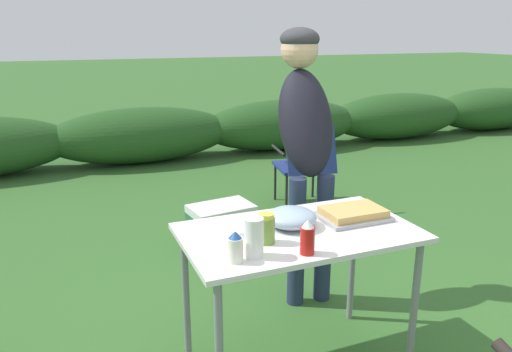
{
  "coord_description": "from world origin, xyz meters",
  "views": [
    {
      "loc": [
        -1.01,
        -1.94,
        1.64
      ],
      "look_at": [
        -0.04,
        0.44,
        0.89
      ],
      "focal_mm": 35.0,
      "sensor_mm": 36.0,
      "label": 1
    }
  ],
  "objects_px": {
    "food_tray": "(353,214)",
    "camp_chair_green_behind_table": "(305,161)",
    "mixing_bowl": "(291,217)",
    "paper_cup_stack": "(254,238)",
    "relish_jar": "(266,229)",
    "ketchup_bottle": "(307,238)",
    "plate_stack": "(243,227)",
    "mayo_bottle": "(235,247)",
    "cooler_box": "(222,226)",
    "folding_table": "(299,245)",
    "standing_person_in_red_jacket": "(305,131)"
  },
  "relations": [
    {
      "from": "food_tray",
      "to": "camp_chair_green_behind_table",
      "type": "bearing_deg",
      "value": 68.53
    },
    {
      "from": "mixing_bowl",
      "to": "paper_cup_stack",
      "type": "bearing_deg",
      "value": -140.41
    },
    {
      "from": "food_tray",
      "to": "relish_jar",
      "type": "height_order",
      "value": "relish_jar"
    },
    {
      "from": "ketchup_bottle",
      "to": "plate_stack",
      "type": "bearing_deg",
      "value": 114.65
    },
    {
      "from": "mayo_bottle",
      "to": "relish_jar",
      "type": "xyz_separation_m",
      "value": [
        0.19,
        0.13,
        0.0
      ]
    },
    {
      "from": "mixing_bowl",
      "to": "cooler_box",
      "type": "relative_size",
      "value": 0.47
    },
    {
      "from": "mixing_bowl",
      "to": "cooler_box",
      "type": "distance_m",
      "value": 1.61
    },
    {
      "from": "mayo_bottle",
      "to": "cooler_box",
      "type": "distance_m",
      "value": 1.92
    },
    {
      "from": "paper_cup_stack",
      "to": "relish_jar",
      "type": "xyz_separation_m",
      "value": [
        0.1,
        0.11,
        -0.02
      ]
    },
    {
      "from": "food_tray",
      "to": "camp_chair_green_behind_table",
      "type": "xyz_separation_m",
      "value": [
        0.81,
        2.05,
        -0.3
      ]
    },
    {
      "from": "mixing_bowl",
      "to": "camp_chair_green_behind_table",
      "type": "xyz_separation_m",
      "value": [
        1.13,
        2.02,
        -0.32
      ]
    },
    {
      "from": "cooler_box",
      "to": "mixing_bowl",
      "type": "bearing_deg",
      "value": 77.29
    },
    {
      "from": "ketchup_bottle",
      "to": "mayo_bottle",
      "type": "bearing_deg",
      "value": 172.34
    },
    {
      "from": "plate_stack",
      "to": "cooler_box",
      "type": "distance_m",
      "value": 1.59
    },
    {
      "from": "paper_cup_stack",
      "to": "camp_chair_green_behind_table",
      "type": "distance_m",
      "value": 2.7
    },
    {
      "from": "folding_table",
      "to": "standing_person_in_red_jacket",
      "type": "relative_size",
      "value": 0.66
    },
    {
      "from": "food_tray",
      "to": "ketchup_bottle",
      "type": "xyz_separation_m",
      "value": [
        -0.4,
        -0.27,
        0.05
      ]
    },
    {
      "from": "paper_cup_stack",
      "to": "camp_chair_green_behind_table",
      "type": "height_order",
      "value": "paper_cup_stack"
    },
    {
      "from": "folding_table",
      "to": "paper_cup_stack",
      "type": "bearing_deg",
      "value": -148.82
    },
    {
      "from": "standing_person_in_red_jacket",
      "to": "cooler_box",
      "type": "distance_m",
      "value": 1.28
    },
    {
      "from": "camp_chair_green_behind_table",
      "to": "food_tray",
      "type": "bearing_deg",
      "value": -102.47
    },
    {
      "from": "food_tray",
      "to": "relish_jar",
      "type": "xyz_separation_m",
      "value": [
        -0.52,
        -0.11,
        0.04
      ]
    },
    {
      "from": "plate_stack",
      "to": "mayo_bottle",
      "type": "relative_size",
      "value": 1.53
    },
    {
      "from": "food_tray",
      "to": "mixing_bowl",
      "type": "bearing_deg",
      "value": 175.75
    },
    {
      "from": "folding_table",
      "to": "mayo_bottle",
      "type": "relative_size",
      "value": 8.29
    },
    {
      "from": "folding_table",
      "to": "camp_chair_green_behind_table",
      "type": "bearing_deg",
      "value": 61.66
    },
    {
      "from": "paper_cup_stack",
      "to": "mayo_bottle",
      "type": "height_order",
      "value": "paper_cup_stack"
    },
    {
      "from": "ketchup_bottle",
      "to": "camp_chair_green_behind_table",
      "type": "xyz_separation_m",
      "value": [
        1.21,
        2.32,
        -0.34
      ]
    },
    {
      "from": "camp_chair_green_behind_table",
      "to": "mixing_bowl",
      "type": "bearing_deg",
      "value": -110.29
    },
    {
      "from": "mixing_bowl",
      "to": "relish_jar",
      "type": "xyz_separation_m",
      "value": [
        -0.19,
        -0.13,
        0.02
      ]
    },
    {
      "from": "folding_table",
      "to": "food_tray",
      "type": "xyz_separation_m",
      "value": [
        0.32,
        0.03,
        0.1
      ]
    },
    {
      "from": "ketchup_bottle",
      "to": "cooler_box",
      "type": "relative_size",
      "value": 0.29
    },
    {
      "from": "folding_table",
      "to": "plate_stack",
      "type": "bearing_deg",
      "value": 157.8
    },
    {
      "from": "standing_person_in_red_jacket",
      "to": "relish_jar",
      "type": "bearing_deg",
      "value": -122.64
    },
    {
      "from": "standing_person_in_red_jacket",
      "to": "camp_chair_green_behind_table",
      "type": "xyz_separation_m",
      "value": [
        0.75,
        1.41,
        -0.6
      ]
    },
    {
      "from": "food_tray",
      "to": "standing_person_in_red_jacket",
      "type": "xyz_separation_m",
      "value": [
        0.05,
        0.64,
        0.3
      ]
    },
    {
      "from": "mayo_bottle",
      "to": "camp_chair_green_behind_table",
      "type": "relative_size",
      "value": 0.16
    },
    {
      "from": "folding_table",
      "to": "cooler_box",
      "type": "distance_m",
      "value": 1.62
    },
    {
      "from": "folding_table",
      "to": "plate_stack",
      "type": "height_order",
      "value": "plate_stack"
    },
    {
      "from": "folding_table",
      "to": "mayo_bottle",
      "type": "distance_m",
      "value": 0.46
    },
    {
      "from": "relish_jar",
      "to": "cooler_box",
      "type": "distance_m",
      "value": 1.76
    },
    {
      "from": "relish_jar",
      "to": "standing_person_in_red_jacket",
      "type": "bearing_deg",
      "value": 52.42
    },
    {
      "from": "plate_stack",
      "to": "relish_jar",
      "type": "distance_m",
      "value": 0.19
    },
    {
      "from": "paper_cup_stack",
      "to": "cooler_box",
      "type": "height_order",
      "value": "paper_cup_stack"
    },
    {
      "from": "cooler_box",
      "to": "ketchup_bottle",
      "type": "bearing_deg",
      "value": 75.83
    },
    {
      "from": "camp_chair_green_behind_table",
      "to": "cooler_box",
      "type": "distance_m",
      "value": 1.18
    },
    {
      "from": "plate_stack",
      "to": "paper_cup_stack",
      "type": "bearing_deg",
      "value": -102.13
    },
    {
      "from": "mayo_bottle",
      "to": "mixing_bowl",
      "type": "bearing_deg",
      "value": 34.33
    },
    {
      "from": "food_tray",
      "to": "standing_person_in_red_jacket",
      "type": "height_order",
      "value": "standing_person_in_red_jacket"
    },
    {
      "from": "plate_stack",
      "to": "mayo_bottle",
      "type": "bearing_deg",
      "value": -116.34
    }
  ]
}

